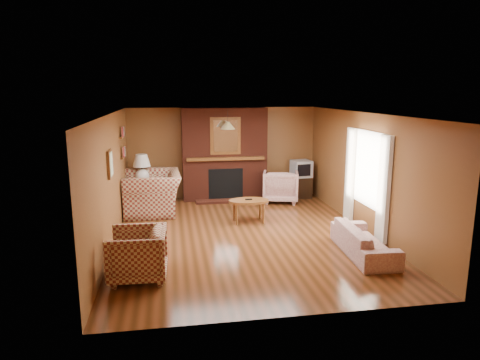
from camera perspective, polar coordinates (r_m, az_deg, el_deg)
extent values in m
plane|color=#40220D|center=(8.64, 0.52, -7.26)|extent=(6.50, 6.50, 0.00)
plane|color=white|center=(8.18, 0.55, 8.84)|extent=(6.50, 6.50, 0.00)
plane|color=brown|center=(11.50, -2.26, 3.66)|extent=(6.50, 0.00, 6.50)
plane|color=brown|center=(5.26, 6.67, -6.22)|extent=(6.50, 0.00, 6.50)
plane|color=brown|center=(8.28, -16.76, 0.00)|extent=(0.00, 6.50, 6.50)
plane|color=brown|center=(9.09, 16.25, 1.04)|extent=(0.00, 6.50, 6.50)
cube|color=#4C1B10|center=(11.26, -2.10, 3.49)|extent=(2.20, 0.50, 2.40)
cube|color=black|center=(11.17, -1.92, -0.49)|extent=(0.90, 0.06, 0.80)
cube|color=#4C1B10|center=(11.10, -1.79, -2.79)|extent=(1.60, 0.35, 0.06)
cube|color=#5E3016|center=(11.00, -1.92, 2.88)|extent=(2.00, 0.18, 0.08)
cube|color=#5E3016|center=(10.96, -1.96, 5.90)|extent=(0.78, 0.05, 0.95)
cube|color=white|center=(10.93, -1.94, 5.88)|extent=(0.62, 0.02, 0.80)
cube|color=beige|center=(8.27, 18.62, -1.20)|extent=(0.08, 0.35, 2.00)
cube|color=beige|center=(9.59, 14.47, 0.76)|extent=(0.08, 0.35, 2.00)
cube|color=white|center=(8.89, 16.72, 1.44)|extent=(0.03, 1.10, 1.50)
cube|color=#5E3016|center=(10.11, -15.33, 3.00)|extent=(0.06, 0.55, 0.04)
cube|color=#5E3016|center=(10.06, -15.46, 5.53)|extent=(0.06, 0.55, 0.04)
cube|color=#5E3016|center=(7.92, -16.96, 2.05)|extent=(0.04, 0.40, 0.50)
cube|color=white|center=(7.92, -16.78, 2.06)|extent=(0.01, 0.32, 0.42)
cylinder|color=black|center=(10.46, -1.65, 8.48)|extent=(0.01, 0.01, 0.35)
cone|color=#BB814A|center=(10.48, -1.64, 7.28)|extent=(0.36, 0.36, 0.18)
imported|color=maroon|center=(10.27, -11.60, -1.63)|extent=(1.35, 1.53, 0.96)
imported|color=maroon|center=(6.75, -13.53, -9.61)|extent=(0.90, 0.87, 0.79)
imported|color=beige|center=(7.87, 16.23, -7.76)|extent=(0.77, 1.75, 0.50)
imported|color=beige|center=(11.13, 5.42, -0.77)|extent=(1.08, 1.10, 0.82)
ellipsoid|color=#5E3016|center=(9.30, 1.17, -2.82)|extent=(0.88, 0.54, 0.06)
cube|color=black|center=(9.29, 1.17, -2.59)|extent=(0.15, 0.05, 0.02)
cylinder|color=#5E3016|center=(9.59, 2.70, -3.94)|extent=(0.05, 0.05, 0.45)
cylinder|color=#5E3016|center=(9.49, -0.78, -4.10)|extent=(0.05, 0.05, 0.45)
cylinder|color=#5E3016|center=(9.26, 3.15, -4.52)|extent=(0.05, 0.05, 0.45)
cylinder|color=#5E3016|center=(9.15, -0.45, -4.69)|extent=(0.05, 0.05, 0.45)
cube|color=#5E3016|center=(10.82, -12.79, -1.94)|extent=(0.48, 0.48, 0.62)
sphere|color=white|center=(10.72, -12.91, 0.55)|extent=(0.34, 0.34, 0.34)
cylinder|color=black|center=(10.68, -12.96, 1.55)|extent=(0.03, 0.03, 0.11)
cone|color=silver|center=(10.65, -13.00, 2.56)|extent=(0.42, 0.42, 0.30)
cube|color=black|center=(11.67, 8.10, -0.92)|extent=(0.52, 0.47, 0.56)
cube|color=#A4A7AC|center=(11.57, 8.17, 1.52)|extent=(0.54, 0.53, 0.44)
cube|color=black|center=(11.34, 8.53, 1.30)|extent=(0.37, 0.07, 0.32)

